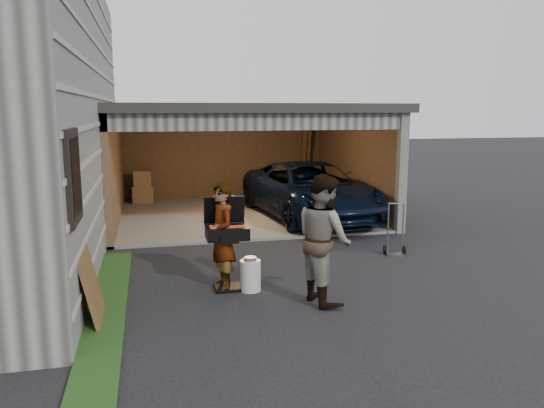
{
  "coord_description": "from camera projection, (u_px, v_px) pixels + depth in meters",
  "views": [
    {
      "loc": [
        -1.63,
        -7.24,
        2.76
      ],
      "look_at": [
        0.45,
        1.56,
        1.15
      ],
      "focal_mm": 35.0,
      "sensor_mm": 36.0,
      "label": 1
    }
  ],
  "objects": [
    {
      "name": "propane_tank",
      "position": [
        250.0,
        276.0,
        8.17
      ],
      "size": [
        0.38,
        0.38,
        0.48
      ],
      "primitive_type": "cylinder",
      "rotation": [
        0.0,
        0.0,
        0.19
      ],
      "color": "silver",
      "rests_on": "ground"
    },
    {
      "name": "woman",
      "position": [
        222.0,
        237.0,
        8.16
      ],
      "size": [
        0.51,
        0.67,
        1.67
      ],
      "primitive_type": "imported",
      "rotation": [
        0.0,
        0.0,
        -1.38
      ],
      "color": "silver",
      "rests_on": "ground"
    },
    {
      "name": "garage",
      "position": [
        239.0,
        144.0,
        14.14
      ],
      "size": [
        6.8,
        6.3,
        2.9
      ],
      "color": "#605E59",
      "rests_on": "ground"
    },
    {
      "name": "man",
      "position": [
        324.0,
        238.0,
        7.62
      ],
      "size": [
        0.86,
        1.02,
        1.87
      ],
      "primitive_type": "imported",
      "rotation": [
        0.0,
        0.0,
        1.75
      ],
      "color": "#47221B",
      "rests_on": "ground"
    },
    {
      "name": "plywood_panel",
      "position": [
        92.0,
        286.0,
        6.87
      ],
      "size": [
        0.25,
        0.91,
        1.0
      ],
      "primitive_type": "cube",
      "rotation": [
        0.0,
        -0.21,
        0.0
      ],
      "color": "brown",
      "rests_on": "ground"
    },
    {
      "name": "bbq_grill",
      "position": [
        227.0,
        236.0,
        8.17
      ],
      "size": [
        0.64,
        0.56,
        1.43
      ],
      "color": "black",
      "rests_on": "ground"
    },
    {
      "name": "ground",
      "position": [
        267.0,
        300.0,
        7.79
      ],
      "size": [
        80.0,
        80.0,
        0.0
      ],
      "primitive_type": "plane",
      "color": "black",
      "rests_on": "ground"
    },
    {
      "name": "hand_truck",
      "position": [
        395.0,
        245.0,
        10.21
      ],
      "size": [
        0.45,
        0.39,
        1.02
      ],
      "rotation": [
        0.0,
        0.0,
        -0.27
      ],
      "color": "slate",
      "rests_on": "ground"
    },
    {
      "name": "minivan",
      "position": [
        310.0,
        193.0,
        13.42
      ],
      "size": [
        2.83,
        5.23,
        1.39
      ],
      "primitive_type": "imported",
      "rotation": [
        0.0,
        0.0,
        0.11
      ],
      "color": "black",
      "rests_on": "ground"
    },
    {
      "name": "groundcover_strip",
      "position": [
        101.0,
        342.0,
        6.32
      ],
      "size": [
        0.5,
        8.0,
        0.06
      ],
      "primitive_type": "cube",
      "color": "#193814",
      "rests_on": "ground"
    }
  ]
}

